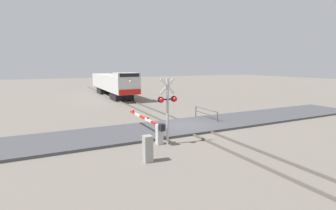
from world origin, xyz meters
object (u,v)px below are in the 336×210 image
crossing_signal (168,104)px  crossing_gate (154,128)px  guard_railing (206,112)px  locomotive (113,83)px  utility_cabinet (148,149)px

crossing_signal → crossing_gate: size_ratio=0.67×
crossing_signal → guard_railing: (5.92, 4.61, -1.77)m
locomotive → crossing_gate: 23.59m
utility_cabinet → guard_railing: bearing=39.6°
locomotive → crossing_gate: size_ratio=2.88×
crossing_gate → utility_cabinet: bearing=-118.9°
locomotive → guard_railing: bearing=-81.7°
utility_cabinet → crossing_signal: bearing=43.9°
locomotive → crossing_signal: (-3.03, -24.31, 0.47)m
crossing_gate → guard_railing: size_ratio=1.79×
crossing_gate → guard_railing: crossing_gate is taller
locomotive → utility_cabinet: (-5.09, -26.29, -1.29)m
locomotive → crossing_signal: bearing=-97.1°
locomotive → utility_cabinet: locomotive is taller
locomotive → guard_railing: size_ratio=5.14×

